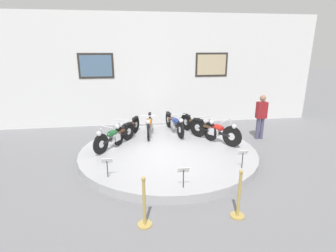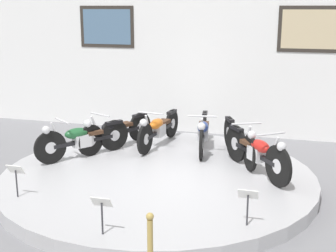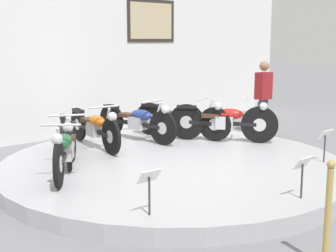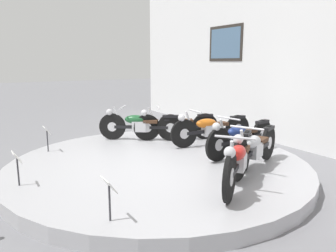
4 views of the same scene
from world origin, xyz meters
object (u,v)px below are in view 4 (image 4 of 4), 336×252
motorcycle_blue (240,136)px  info_placard_front_centre (17,161)px  motorcycle_silver (254,147)px  motorcycle_red (239,159)px  info_placard_front_left (47,134)px  motorcycle_green (139,124)px  motorcycle_black (174,124)px  info_placard_front_right (109,190)px  motorcycle_orange (210,128)px

motorcycle_blue → info_placard_front_centre: bearing=-96.8°
motorcycle_silver → motorcycle_red: size_ratio=1.12×
motorcycle_silver → info_placard_front_left: size_ratio=3.59×
info_placard_front_left → info_placard_front_centre: size_ratio=1.00×
motorcycle_green → info_placard_front_centre: size_ratio=3.17×
motorcycle_black → info_placard_front_centre: size_ratio=3.52×
motorcycle_silver → info_placard_front_right: size_ratio=3.59×
motorcycle_silver → motorcycle_red: (0.38, -0.71, 0.01)m
motorcycle_orange → info_placard_front_left: (-1.25, -3.14, -0.00)m
info_placard_front_left → motorcycle_silver: bearing=42.6°
motorcycle_green → info_placard_front_right: 3.91m
motorcycle_blue → motorcycle_silver: (0.78, -0.42, 0.01)m
motorcycle_black → info_placard_front_right: (2.96, -2.72, -0.00)m
motorcycle_red → info_placard_front_left: (-3.35, -2.02, -0.03)m
motorcycle_silver → info_placard_front_right: (0.47, -2.72, -0.02)m
info_placard_front_left → info_placard_front_right: same height
motorcycle_silver → info_placard_front_left: (-2.96, -2.72, -0.02)m
motorcycle_blue → info_placard_front_right: motorcycle_blue is taller
motorcycle_green → motorcycle_orange: motorcycle_green is taller
motorcycle_black → info_placard_front_right: motorcycle_black is taller
motorcycle_red → info_placard_front_right: 2.02m
motorcycle_orange → motorcycle_red: 2.38m
motorcycle_black → info_placard_front_left: (-0.47, -2.72, -0.00)m
motorcycle_orange → info_placard_front_centre: (0.46, -3.89, -0.00)m
motorcycle_red → info_placard_front_right: (0.08, -2.02, -0.03)m
motorcycle_red → info_placard_front_left: motorcycle_red is taller
motorcycle_blue → motorcycle_red: 1.62m
info_placard_front_right → info_placard_front_centre: bearing=-156.4°
info_placard_front_centre → info_placard_front_left: bearing=156.4°
motorcycle_green → info_placard_front_right: (3.35, -2.01, -0.01)m
motorcycle_green → info_placard_front_centre: motorcycle_green is taller
motorcycle_orange → motorcycle_blue: bearing=0.1°
motorcycle_red → info_placard_front_left: bearing=-148.9°
motorcycle_orange → info_placard_front_left: 3.38m
motorcycle_red → motorcycle_silver: bearing=118.6°
motorcycle_orange → motorcycle_blue: (0.93, 0.00, 0.00)m
motorcycle_red → info_placard_front_right: size_ratio=3.22×
info_placard_front_left → motorcycle_green: bearing=87.7°
motorcycle_blue → motorcycle_silver: size_ratio=1.06×
motorcycle_green → motorcycle_red: 3.26m
motorcycle_blue → motorcycle_red: motorcycle_red is taller
motorcycle_blue → info_placard_front_centre: size_ratio=3.81×
motorcycle_blue → info_placard_front_right: 3.38m
motorcycle_black → info_placard_front_left: 2.76m
motorcycle_black → motorcycle_orange: (0.78, 0.42, -0.00)m
motorcycle_black → motorcycle_orange: bearing=28.2°
motorcycle_black → info_placard_front_right: 4.02m
motorcycle_black → info_placard_front_centre: motorcycle_black is taller
motorcycle_orange → motorcycle_black: bearing=-151.8°
motorcycle_blue → info_placard_front_left: bearing=-124.8°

